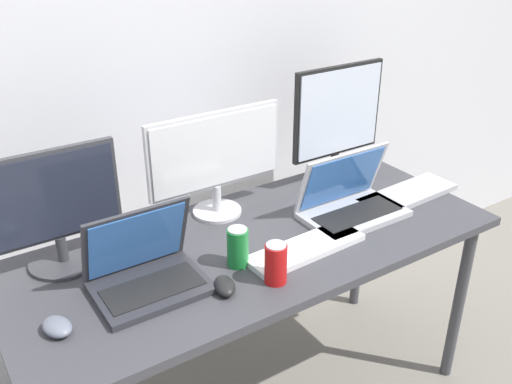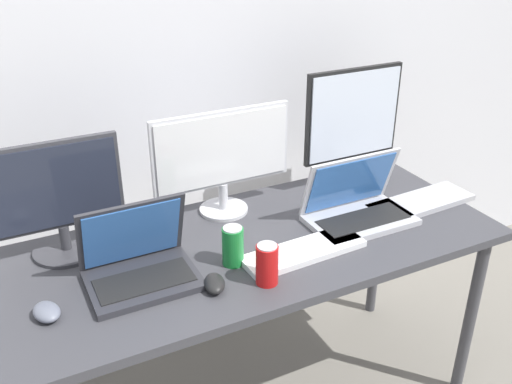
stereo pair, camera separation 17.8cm
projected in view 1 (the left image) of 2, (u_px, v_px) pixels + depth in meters
name	position (u px, v px, depth m)	size (l,w,h in m)	color
wall_back	(167.00, 36.00, 2.05)	(7.00, 0.08, 2.60)	silver
work_desk	(256.00, 258.00, 1.89)	(1.62, 0.68, 0.74)	#424247
monitor_left	(55.00, 208.00, 1.66)	(0.39, 0.21, 0.37)	#38383D
monitor_center	(216.00, 158.00, 1.94)	(0.50, 0.17, 0.38)	silver
monitor_right	(338.00, 118.00, 2.18)	(0.40, 0.17, 0.46)	black
laptop_silver	(145.00, 269.00, 1.62)	(0.31, 0.24, 0.24)	#2D2D33
laptop_secondary	(349.00, 200.00, 2.00)	(0.36, 0.22, 0.23)	#B7B7BC
keyboard_main	(306.00, 248.00, 1.81)	(0.40, 0.12, 0.02)	white
keyboard_aux	(408.00, 194.00, 2.14)	(0.41, 0.14, 0.02)	#B2B2B7
mouse_by_keyboard	(225.00, 286.00, 1.61)	(0.06, 0.10, 0.04)	black
mouse_by_laptop	(57.00, 327.00, 1.46)	(0.07, 0.09, 0.04)	slate
soda_can_near_keyboard	(238.00, 247.00, 1.71)	(0.07, 0.07, 0.13)	#197F33
soda_can_by_laptop	(276.00, 263.00, 1.64)	(0.07, 0.07, 0.13)	red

